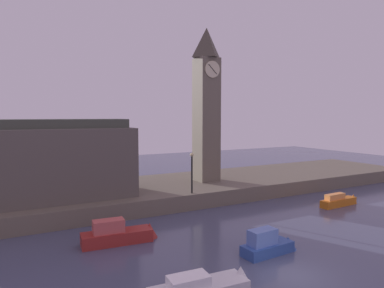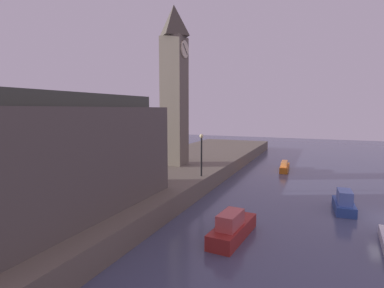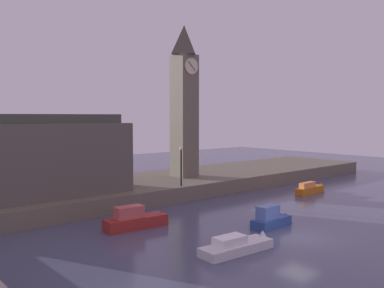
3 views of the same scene
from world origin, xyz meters
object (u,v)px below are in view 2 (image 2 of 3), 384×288
at_px(boat_patrol_orange, 285,167).
at_px(boat_dinghy_red, 235,226).
at_px(boat_tour_blue, 344,202).
at_px(clock_tower, 174,84).
at_px(streetlamp, 201,150).
at_px(parliament_hall, 52,155).

distance_m(boat_patrol_orange, boat_dinghy_red, 21.79).
bearing_deg(boat_tour_blue, boat_patrol_orange, 22.42).
xyz_separation_m(clock_tower, boat_dinghy_red, (-12.85, -10.22, -9.66)).
bearing_deg(streetlamp, boat_dinghy_red, -147.40).
bearing_deg(streetlamp, boat_tour_blue, -92.88).
bearing_deg(boat_patrol_orange, parliament_hall, 158.73).
bearing_deg(clock_tower, boat_patrol_orange, -50.50).
relative_size(clock_tower, parliament_hall, 1.11).
bearing_deg(boat_tour_blue, clock_tower, 73.07).
bearing_deg(boat_dinghy_red, boat_tour_blue, -39.30).
distance_m(streetlamp, boat_dinghy_red, 10.49).
distance_m(parliament_hall, boat_patrol_orange, 28.56).
height_order(streetlamp, boat_dinghy_red, streetlamp).
distance_m(clock_tower, parliament_hall, 18.16).
bearing_deg(boat_dinghy_red, streetlamp, 32.60).
bearing_deg(clock_tower, boat_dinghy_red, -141.50).
distance_m(parliament_hall, boat_tour_blue, 20.66).
relative_size(clock_tower, boat_patrol_orange, 3.52).
distance_m(boat_tour_blue, boat_patrol_orange, 15.13).
bearing_deg(streetlamp, parliament_hall, 161.73).
bearing_deg(clock_tower, streetlamp, -132.58).
xyz_separation_m(parliament_hall, boat_tour_blue, (12.31, -16.00, -4.38)).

